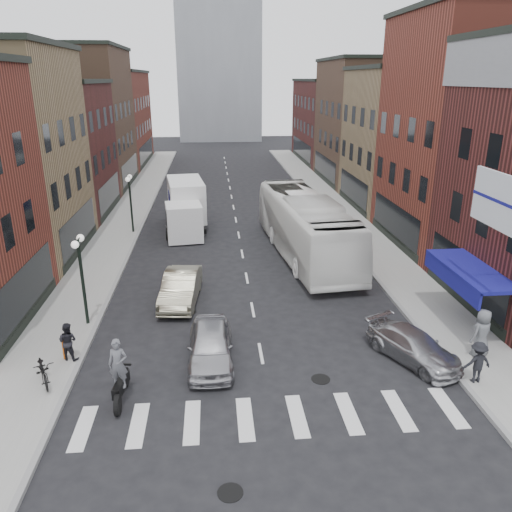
{
  "coord_description": "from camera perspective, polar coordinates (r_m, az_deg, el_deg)",
  "views": [
    {
      "loc": [
        -1.73,
        -16.35,
        10.36
      ],
      "look_at": [
        0.19,
        5.4,
        2.56
      ],
      "focal_mm": 35.0,
      "sensor_mm": 36.0,
      "label": 1
    }
  ],
  "objects": [
    {
      "name": "sedan_left_near",
      "position": [
        19.44,
        -5.23,
        -10.14
      ],
      "size": [
        1.73,
        4.26,
        1.45
      ],
      "primitive_type": "imported",
      "rotation": [
        0.0,
        0.0,
        -0.0
      ],
      "color": "#AEADB2",
      "rests_on": "ground"
    },
    {
      "name": "bike_rack",
      "position": [
        21.03,
        -20.92,
        -9.57
      ],
      "size": [
        0.08,
        0.68,
        0.8
      ],
      "color": "#D8590C",
      "rests_on": "sidewalk_left"
    },
    {
      "name": "bldg_left_far_b",
      "position": [
        66.85,
        -17.06,
        14.8
      ],
      "size": [
        10.3,
        16.2,
        11.3
      ],
      "color": "maroon",
      "rests_on": "ground"
    },
    {
      "name": "curb_car",
      "position": [
        20.49,
        17.56,
        -9.83
      ],
      "size": [
        3.28,
        4.4,
        1.18
      ],
      "primitive_type": "imported",
      "rotation": [
        0.0,
        0.0,
        0.45
      ],
      "color": "#A6A6AB",
      "rests_on": "ground"
    },
    {
      "name": "crosswalk_stripes",
      "position": [
        16.98,
        1.93,
        -17.94
      ],
      "size": [
        12.0,
        2.2,
        0.01
      ],
      "primitive_type": "cube",
      "color": "silver",
      "rests_on": "ground"
    },
    {
      "name": "box_truck",
      "position": [
        36.15,
        -8.05,
        5.59
      ],
      "size": [
        3.03,
        8.09,
        3.41
      ],
      "rotation": [
        0.0,
        0.0,
        0.13
      ],
      "color": "white",
      "rests_on": "ground"
    },
    {
      "name": "bldg_left_far_a",
      "position": [
        53.16,
        -20.15,
        14.52
      ],
      "size": [
        10.3,
        12.2,
        13.3
      ],
      "color": "brown",
      "rests_on": "ground"
    },
    {
      "name": "bldg_left_mid_b",
      "position": [
        42.79,
        -23.53,
        11.09
      ],
      "size": [
        10.3,
        10.2,
        10.3
      ],
      "color": "#471C19",
      "rests_on": "ground"
    },
    {
      "name": "streetlamp_near",
      "position": [
        22.4,
        -19.41,
        -0.93
      ],
      "size": [
        0.32,
        1.22,
        4.11
      ],
      "color": "black",
      "rests_on": "ground"
    },
    {
      "name": "sedan_left_far",
      "position": [
        24.57,
        -8.6,
        -3.58
      ],
      "size": [
        2.03,
        4.71,
        1.51
      ],
      "primitive_type": "imported",
      "rotation": [
        0.0,
        0.0,
        -0.1
      ],
      "color": "#A6A187",
      "rests_on": "ground"
    },
    {
      "name": "bldg_right_mid_a",
      "position": [
        34.8,
        24.34,
        12.69
      ],
      "size": [
        10.3,
        10.2,
        14.3
      ],
      "color": "maroon",
      "rests_on": "ground"
    },
    {
      "name": "curb_right",
      "position": [
        40.67,
        7.54,
        4.73
      ],
      "size": [
        0.2,
        74.0,
        0.16
      ],
      "primitive_type": "cube",
      "color": "gray",
      "rests_on": "ground"
    },
    {
      "name": "ped_right_c",
      "position": [
        21.24,
        24.41,
        -8.03
      ],
      "size": [
        1.12,
        0.96,
        1.95
      ],
      "primitive_type": "imported",
      "rotation": [
        0.0,
        0.0,
        3.57
      ],
      "color": "#5B5E62",
      "rests_on": "sidewalk_right"
    },
    {
      "name": "motorcycle_rider",
      "position": [
        17.67,
        -15.36,
        -12.74
      ],
      "size": [
        0.68,
        2.3,
        2.35
      ],
      "rotation": [
        0.0,
        0.0,
        -0.11
      ],
      "color": "black",
      "rests_on": "ground"
    },
    {
      "name": "ground",
      "position": [
        19.43,
        0.85,
        -12.56
      ],
      "size": [
        160.0,
        160.0,
        0.0
      ],
      "primitive_type": "plane",
      "color": "black",
      "rests_on": "ground"
    },
    {
      "name": "curb_left",
      "position": [
        40.07,
        -12.46,
        4.21
      ],
      "size": [
        0.2,
        74.0,
        0.16
      ],
      "primitive_type": "cube",
      "color": "gray",
      "rests_on": "ground"
    },
    {
      "name": "awning_blue",
      "position": [
        22.99,
        22.93,
        -1.62
      ],
      "size": [
        1.8,
        5.0,
        0.78
      ],
      "color": "navy",
      "rests_on": "ground"
    },
    {
      "name": "transit_bus",
      "position": [
        30.53,
        5.66,
        3.42
      ],
      "size": [
        4.41,
        13.67,
        3.74
      ],
      "primitive_type": "imported",
      "rotation": [
        0.0,
        0.0,
        0.1
      ],
      "color": "white",
      "rests_on": "ground"
    },
    {
      "name": "streetlamp_far",
      "position": [
        35.6,
        -14.21,
        6.99
      ],
      "size": [
        0.32,
        1.22,
        4.11
      ],
      "color": "black",
      "rests_on": "ground"
    },
    {
      "name": "billboard_sign",
      "position": [
        20.2,
        25.93,
        5.6
      ],
      "size": [
        1.52,
        3.0,
        3.7
      ],
      "color": "black",
      "rests_on": "ground"
    },
    {
      "name": "sidewalk_right",
      "position": [
        41.0,
        9.6,
        4.86
      ],
      "size": [
        3.0,
        74.0,
        0.15
      ],
      "primitive_type": "cube",
      "color": "gray",
      "rests_on": "ground"
    },
    {
      "name": "bldg_right_far_a",
      "position": [
        54.16,
        13.4,
        14.7
      ],
      "size": [
        10.3,
        12.2,
        12.3
      ],
      "color": "brown",
      "rests_on": "ground"
    },
    {
      "name": "ped_right_a",
      "position": [
        19.58,
        23.99,
        -11.02
      ],
      "size": [
        1.03,
        0.56,
        1.56
      ],
      "primitive_type": "imported",
      "rotation": [
        0.0,
        0.0,
        3.2
      ],
      "color": "black",
      "rests_on": "sidewalk_right"
    },
    {
      "name": "parked_bicycle",
      "position": [
        19.56,
        -23.15,
        -11.89
      ],
      "size": [
        1.38,
        1.98,
        0.98
      ],
      "primitive_type": "imported",
      "rotation": [
        0.0,
        0.0,
        0.43
      ],
      "color": "black",
      "rests_on": "sidewalk_left"
    },
    {
      "name": "bldg_right_far_b",
      "position": [
        67.65,
        9.61,
        14.99
      ],
      "size": [
        10.3,
        16.2,
        10.3
      ],
      "color": "#471C19",
      "rests_on": "ground"
    },
    {
      "name": "sidewalk_left",
      "position": [
        40.28,
        -14.59,
        4.23
      ],
      "size": [
        3.0,
        74.0,
        0.15
      ],
      "primitive_type": "cube",
      "color": "gray",
      "rests_on": "ground"
    },
    {
      "name": "ped_left_solo",
      "position": [
        20.55,
        -20.71,
        -9.11
      ],
      "size": [
        0.83,
        0.63,
        1.52
      ],
      "primitive_type": "imported",
      "rotation": [
        0.0,
        0.0,
        2.84
      ],
      "color": "black",
      "rests_on": "sidewalk_left"
    },
    {
      "name": "bldg_right_mid_b",
      "position": [
        43.93,
        17.8,
        12.6
      ],
      "size": [
        10.3,
        10.2,
        11.3
      ],
      "color": "#8D744E",
      "rests_on": "ground"
    }
  ]
}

